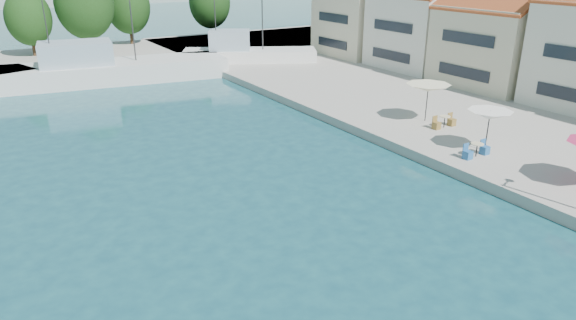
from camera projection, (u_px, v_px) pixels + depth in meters
quay_right at (510, 98)px, 41.33m from camera, size 32.00×92.00×0.60m
quay_far at (40, 61)px, 55.90m from camera, size 90.00×16.00×0.60m
building_04 at (503, 32)px, 42.95m from camera, size 9.00×8.80×9.20m
building_05 at (424, 19)px, 49.98m from camera, size 8.40×8.80×9.70m
building_06 at (365, 9)px, 57.01m from camera, size 9.00×8.80×10.20m
trawler_03 at (108, 70)px, 47.72m from camera, size 21.21×8.50×10.20m
trawler_04 at (247, 56)px, 54.39m from camera, size 13.92×9.78×10.20m
tree_05 at (28, 18)px, 55.90m from camera, size 4.84×4.84×7.17m
tree_06 at (84, 3)px, 57.47m from camera, size 6.44×6.44×9.53m
tree_07 at (128, 7)px, 63.68m from camera, size 5.35×5.35×7.92m
tree_08 at (210, 2)px, 68.51m from camera, size 5.51×5.51×8.15m
umbrella_white at (490, 115)px, 28.39m from camera, size 2.48×2.48×2.35m
umbrella_cream at (428, 88)px, 33.64m from camera, size 2.94×2.94×2.51m
cafe_table_02 at (476, 152)px, 28.14m from camera, size 1.82×0.70×0.76m
cafe_table_03 at (444, 123)px, 33.00m from camera, size 1.82×0.70×0.76m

